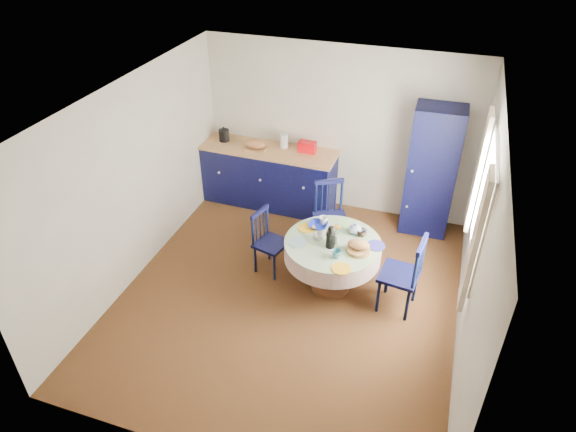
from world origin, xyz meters
name	(u,v)px	position (x,y,z in m)	size (l,w,h in m)	color
floor	(290,295)	(0.00, 0.00, 0.00)	(4.50, 4.50, 0.00)	black
ceiling	(290,103)	(0.00, 0.00, 2.50)	(4.50, 4.50, 0.00)	white
wall_back	(338,130)	(0.00, 2.25, 1.25)	(4.00, 0.02, 2.50)	beige
wall_left	(133,182)	(-2.00, 0.00, 1.25)	(0.02, 4.50, 2.50)	beige
wall_right	(478,245)	(2.00, 0.00, 1.25)	(0.02, 4.50, 2.50)	beige
window	(480,206)	(1.95, 0.30, 1.52)	(0.10, 1.74, 1.45)	white
kitchen_counter	(268,175)	(-1.00, 1.96, 0.49)	(2.13, 0.70, 1.19)	black
pantry_cabinet	(431,172)	(1.40, 2.00, 0.94)	(0.67, 0.49, 1.88)	black
dining_table	(333,250)	(0.45, 0.30, 0.59)	(1.19, 1.17, 0.98)	brown
chair_left	(269,241)	(-0.42, 0.41, 0.44)	(0.46, 0.47, 0.87)	black
chair_far	(330,216)	(0.20, 1.14, 0.50)	(0.58, 0.57, 0.99)	black
chair_right	(403,274)	(1.31, 0.21, 0.51)	(0.49, 0.51, 1.02)	black
mug_a	(319,236)	(0.27, 0.30, 0.75)	(0.11, 0.11, 0.09)	silver
mug_b	(336,254)	(0.55, 0.03, 0.75)	(0.11, 0.11, 0.10)	#306977
mug_c	(362,233)	(0.74, 0.53, 0.75)	(0.12, 0.12, 0.09)	black
mug_d	(323,221)	(0.23, 0.63, 0.76)	(0.11, 0.11, 0.10)	silver
cobalt_bowl	(318,225)	(0.19, 0.54, 0.73)	(0.24, 0.24, 0.06)	navy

